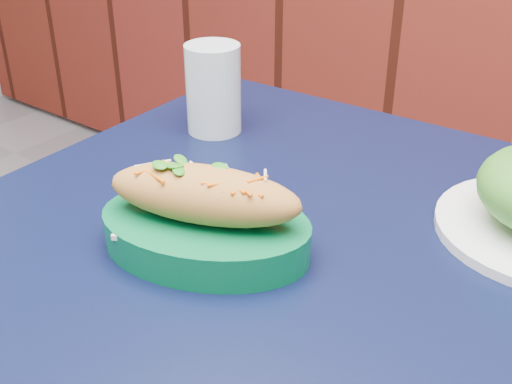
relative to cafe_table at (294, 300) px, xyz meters
The scene contains 3 objects.
cafe_table is the anchor object (origin of this frame).
banh_mi_basket 0.16m from the cafe_table, 130.52° to the right, with size 0.27×0.22×0.11m.
water_glass 0.36m from the cafe_table, 147.19° to the left, with size 0.08×0.08×0.13m, color silver.
Camera 1 is at (0.36, 1.34, 1.15)m, focal length 45.00 mm.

